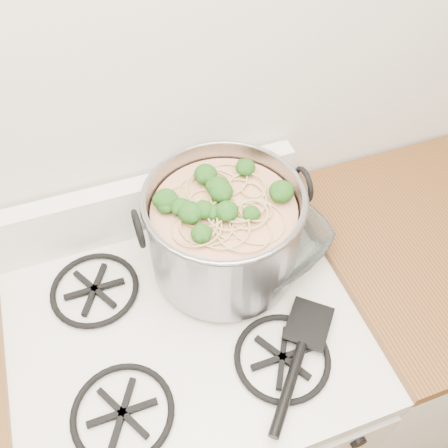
% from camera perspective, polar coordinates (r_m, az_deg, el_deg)
% --- Properties ---
extents(gas_range, '(0.76, 0.66, 0.92)m').
position_cam_1_polar(gas_range, '(1.55, -3.41, -19.62)').
color(gas_range, white).
rests_on(gas_range, ground).
extents(stock_pot, '(0.38, 0.35, 0.23)m').
position_cam_1_polar(stock_pot, '(1.10, 0.00, -0.82)').
color(stock_pot, gray).
rests_on(stock_pot, gas_range).
extents(spatula, '(0.42, 0.42, 0.02)m').
position_cam_1_polar(spatula, '(1.11, 9.71, -10.98)').
color(spatula, black).
rests_on(spatula, gas_range).
extents(glass_bowl, '(0.16, 0.16, 0.03)m').
position_cam_1_polar(glass_bowl, '(1.20, 4.07, -2.41)').
color(glass_bowl, white).
rests_on(glass_bowl, gas_range).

